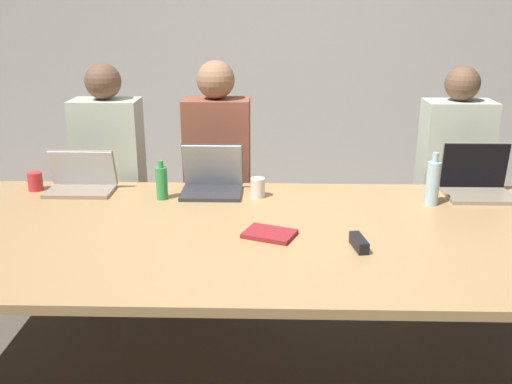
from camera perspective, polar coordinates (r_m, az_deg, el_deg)
The scene contains 15 objects.
ground_plane at distance 3.01m, azimuth 3.48°, elevation -17.46°, with size 24.00×24.00×0.00m, color brown.
curtain_wall at distance 4.87m, azimuth 2.90°, elevation 14.08°, with size 12.00×0.06×2.80m.
conference_table at distance 2.66m, azimuth 3.77°, elevation -4.83°, with size 3.67×1.43×0.77m.
laptop_far_left at distance 3.30m, azimuth -17.08°, elevation 1.20°, with size 0.36×0.23×0.23m.
person_far_left at distance 3.66m, azimuth -14.25°, elevation 0.87°, with size 0.40×0.24×1.43m.
cup_far_left at distance 3.40m, azimuth -21.22°, elevation 1.00°, with size 0.08×0.08×0.10m.
laptop_far_midleft at distance 3.14m, azimuth -4.41°, elevation 1.36°, with size 0.33×0.28×0.27m.
person_far_midleft at distance 3.57m, azimuth -3.83°, elevation 1.17°, with size 0.40×0.24×1.44m.
cup_far_midleft at distance 3.06m, azimuth 0.17°, elevation 0.44°, with size 0.08×0.08×0.10m.
bottle_far_midleft at distance 3.06m, azimuth -9.41°, elevation 0.95°, with size 0.06×0.06×0.21m.
laptop_far_right at distance 3.32m, azimuth 21.19°, elevation 1.09°, with size 0.36×0.27×0.28m.
person_far_right at distance 3.70m, azimuth 18.90°, elevation 0.50°, with size 0.40×0.24×1.42m.
bottle_far_right at distance 3.06m, azimuth 17.26°, elevation 0.92°, with size 0.07×0.07×0.28m.
stapler at distance 2.47m, azimuth 10.25°, elevation -5.02°, with size 0.07×0.16×0.05m.
notebook at distance 2.56m, azimuth 1.36°, elevation -4.20°, with size 0.26×0.23×0.02m.
Camera 1 is at (-0.11, -2.44, 1.76)m, focal length 40.00 mm.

